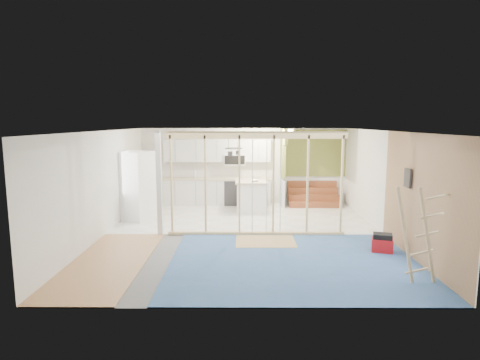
{
  "coord_description": "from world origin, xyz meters",
  "views": [
    {
      "loc": [
        -0.05,
        -9.75,
        2.82
      ],
      "look_at": [
        -0.11,
        0.6,
        1.31
      ],
      "focal_mm": 30.0,
      "sensor_mm": 36.0,
      "label": 1
    }
  ],
  "objects_px": {
    "fridge": "(136,186)",
    "toolbox": "(382,243)",
    "ladder": "(419,235)",
    "island": "(251,196)"
  },
  "relations": [
    {
      "from": "island",
      "to": "toolbox",
      "type": "bearing_deg",
      "value": -54.84
    },
    {
      "from": "fridge",
      "to": "toolbox",
      "type": "relative_size",
      "value": 3.88
    },
    {
      "from": "island",
      "to": "ladder",
      "type": "bearing_deg",
      "value": -63.57
    },
    {
      "from": "fridge",
      "to": "ladder",
      "type": "distance_m",
      "value": 7.66
    },
    {
      "from": "island",
      "to": "fridge",
      "type": "bearing_deg",
      "value": -160.97
    },
    {
      "from": "fridge",
      "to": "island",
      "type": "height_order",
      "value": "fridge"
    },
    {
      "from": "fridge",
      "to": "ladder",
      "type": "xyz_separation_m",
      "value": [
        6.11,
        -4.61,
        -0.11
      ]
    },
    {
      "from": "fridge",
      "to": "island",
      "type": "xyz_separation_m",
      "value": [
        3.35,
        1.11,
        -0.51
      ]
    },
    {
      "from": "fridge",
      "to": "island",
      "type": "bearing_deg",
      "value": 41.16
    },
    {
      "from": "ladder",
      "to": "toolbox",
      "type": "bearing_deg",
      "value": 86.28
    }
  ]
}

